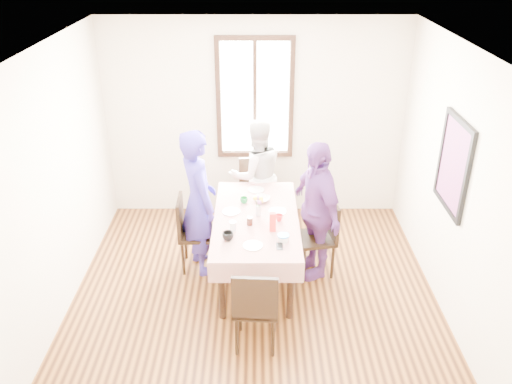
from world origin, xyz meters
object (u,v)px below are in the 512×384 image
(dining_table, at_px, (256,246))
(chair_right, at_px, (315,238))
(person_right, at_px, (315,210))
(chair_near, at_px, (256,305))
(chair_far, at_px, (256,194))
(person_left, at_px, (197,202))
(person_far, at_px, (256,174))
(chair_left, at_px, (198,233))

(dining_table, relative_size, chair_right, 1.85)
(person_right, bearing_deg, chair_near, -49.82)
(chair_far, xyz_separation_m, person_right, (0.66, -1.11, 0.36))
(chair_far, height_order, person_right, person_right)
(dining_table, xyz_separation_m, chair_far, (0.00, 1.16, 0.08))
(chair_near, distance_m, person_left, 1.53)
(person_left, distance_m, person_far, 1.19)
(dining_table, distance_m, person_far, 1.20)
(chair_right, xyz_separation_m, person_right, (-0.02, 0.00, 0.36))
(chair_left, distance_m, chair_right, 1.37)
(dining_table, relative_size, chair_far, 1.85)
(chair_right, relative_size, person_right, 0.55)
(chair_near, bearing_deg, chair_right, 64.09)
(person_right, bearing_deg, chair_right, 68.90)
(chair_left, xyz_separation_m, person_far, (0.68, 0.98, 0.31))
(chair_near, bearing_deg, chair_left, 120.85)
(chair_far, height_order, person_far, person_far)
(chair_left, height_order, person_far, person_far)
(chair_left, relative_size, person_far, 0.60)
(chair_left, distance_m, person_far, 1.23)
(chair_left, distance_m, person_right, 1.40)
(chair_right, bearing_deg, chair_near, 140.71)
(chair_right, distance_m, person_left, 1.41)
(chair_far, relative_size, person_far, 0.60)
(chair_left, xyz_separation_m, person_left, (0.02, 0.00, 0.41))
(dining_table, relative_size, person_far, 1.11)
(chair_right, distance_m, person_far, 1.32)
(chair_left, relative_size, person_right, 0.55)
(chair_left, bearing_deg, dining_table, 75.03)
(person_left, bearing_deg, chair_right, -118.75)
(chair_far, distance_m, chair_near, 2.32)
(chair_left, bearing_deg, person_far, 143.23)
(person_left, bearing_deg, chair_near, -177.52)
(dining_table, height_order, chair_near, chair_near)
(chair_near, xyz_separation_m, person_far, (0.00, 2.30, 0.31))
(chair_near, height_order, person_far, person_far)
(dining_table, xyz_separation_m, person_right, (0.66, 0.05, 0.44))
(chair_left, height_order, chair_near, same)
(chair_right, distance_m, chair_far, 1.30)
(chair_left, distance_m, chair_far, 1.21)
(person_far, bearing_deg, dining_table, 72.61)
(dining_table, bearing_deg, person_far, 90.00)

